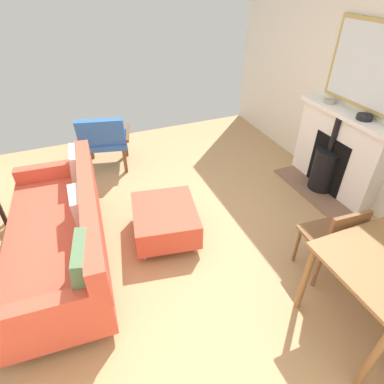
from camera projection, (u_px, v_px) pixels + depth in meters
The scene contains 10 objects.
ground_plane at pixel (168, 236), 3.45m from camera, with size 4.84×5.34×0.01m, color tan.
wall_left at pixel (379, 78), 3.35m from camera, with size 0.12×5.34×2.85m, color silver.
fireplace at pixel (334, 156), 3.91m from camera, with size 0.54×1.31×1.04m.
mirror_over_mantel at pixel (369, 66), 3.32m from camera, with size 0.04×1.02×0.87m.
mantel_bowl_near at pixel (330, 101), 3.80m from camera, with size 0.14×0.14×0.04m.
mantel_bowl_far at pixel (365, 117), 3.40m from camera, with size 0.17×0.17×0.05m.
sofa at pixel (63, 235), 2.95m from camera, with size 0.98×2.01×0.83m.
ottoman at pixel (165, 219), 3.32m from camera, with size 0.76×0.83×0.37m.
armchair_accent at pixel (104, 138), 4.31m from camera, with size 0.79×0.73×0.82m.
dining_chair_near_fireplace at pixel (335, 237), 2.74m from camera, with size 0.43×0.43×0.82m.
Camera 1 is at (0.70, 2.42, 2.41)m, focal length 29.66 mm.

